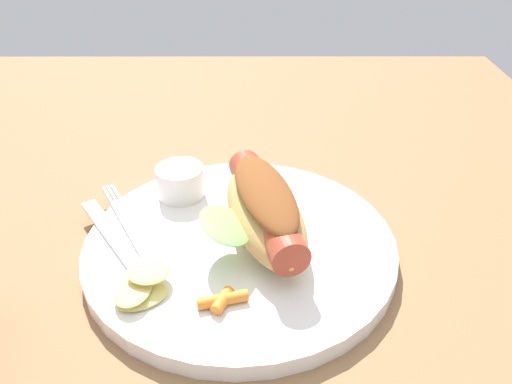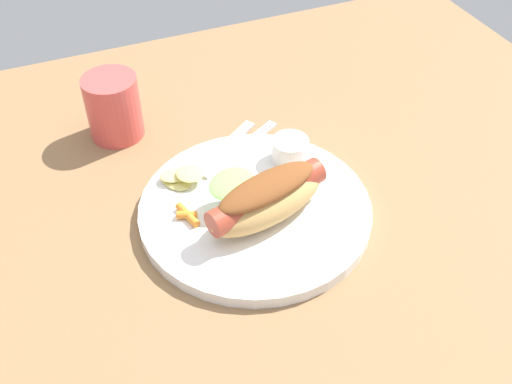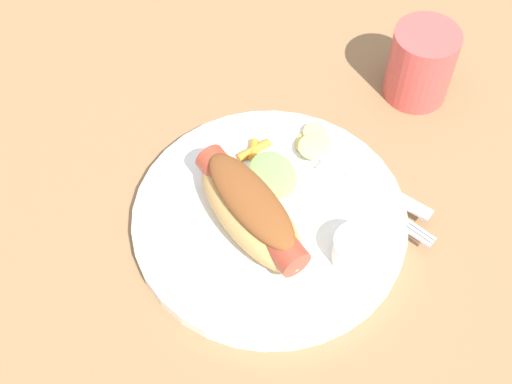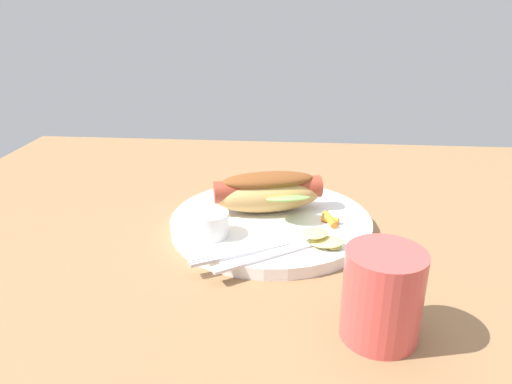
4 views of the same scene
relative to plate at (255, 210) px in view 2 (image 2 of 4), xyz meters
The scene contains 9 objects.
ground_plane 3.82cm from the plate, 19.42° to the right, with size 120.00×90.00×1.80cm, color olive.
plate is the anchor object (origin of this frame).
hot_dog 4.40cm from the plate, 103.52° to the left, with size 16.54×10.65×5.72cm.
sauce_ramekin 10.00cm from the plate, 140.31° to the right, with size 4.79×4.79×3.18cm, color white.
fork 10.64cm from the plate, 100.60° to the right, with size 13.32×8.02×0.40cm.
knife 11.42cm from the plate, 89.85° to the right, with size 13.88×1.40×0.36cm, color silver.
chips_pile 10.37cm from the plate, 47.57° to the right, with size 6.47×5.11×1.69cm.
carrot_garnish 8.31cm from the plate, ahead, with size 2.57×4.10×0.96cm.
drinking_cup 25.59cm from the plate, 62.56° to the right, with size 7.45×7.45×9.04cm, color #D84C47.
Camera 2 is at (16.88, 49.68, 53.02)cm, focal length 42.78 mm.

